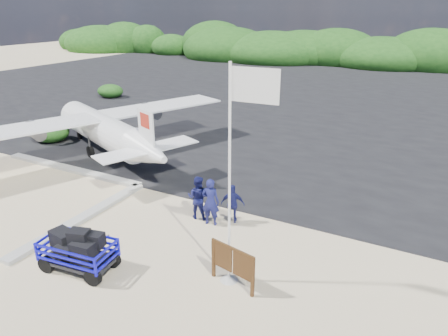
# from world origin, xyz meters

# --- Properties ---
(ground) EXTENTS (160.00, 160.00, 0.00)m
(ground) POSITION_xyz_m (0.00, 0.00, 0.00)
(ground) COLOR beige
(asphalt_apron) EXTENTS (90.00, 50.00, 0.04)m
(asphalt_apron) POSITION_xyz_m (0.00, 30.00, 0.00)
(asphalt_apron) COLOR #B2B2B2
(asphalt_apron) RESTS_ON ground
(lagoon) EXTENTS (9.00, 7.00, 0.40)m
(lagoon) POSITION_xyz_m (-9.00, 1.50, 0.00)
(lagoon) COLOR #B2B2B2
(lagoon) RESTS_ON ground
(vegetation_band) EXTENTS (124.00, 8.00, 4.40)m
(vegetation_band) POSITION_xyz_m (0.00, 55.00, 0.00)
(vegetation_band) COLOR #B2B2B2
(vegetation_band) RESTS_ON ground
(baggage_cart) EXTENTS (2.69, 1.73, 1.27)m
(baggage_cart) POSITION_xyz_m (-2.05, -0.98, 0.00)
(baggage_cart) COLOR #0F0DC9
(baggage_cart) RESTS_ON ground
(flagpole) EXTENTS (1.36, 0.62, 6.69)m
(flagpole) POSITION_xyz_m (2.49, 0.77, 0.00)
(flagpole) COLOR white
(flagpole) RESTS_ON ground
(signboard) EXTENTS (1.71, 0.51, 1.41)m
(signboard) POSITION_xyz_m (2.71, 0.57, 0.00)
(signboard) COLOR #4C2F15
(signboard) RESTS_ON ground
(crew_a) EXTENTS (0.78, 0.59, 1.93)m
(crew_a) POSITION_xyz_m (0.26, 3.56, 0.97)
(crew_a) COLOR navy
(crew_a) RESTS_ON ground
(crew_b) EXTENTS (0.99, 0.83, 1.80)m
(crew_b) POSITION_xyz_m (-0.44, 3.78, 0.90)
(crew_b) COLOR navy
(crew_b) RESTS_ON ground
(crew_c) EXTENTS (1.01, 0.66, 1.60)m
(crew_c) POSITION_xyz_m (0.95, 4.10, 0.80)
(crew_c) COLOR navy
(crew_c) RESTS_ON ground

